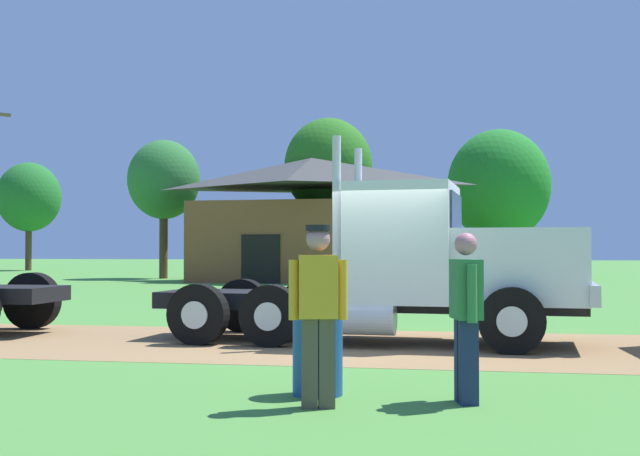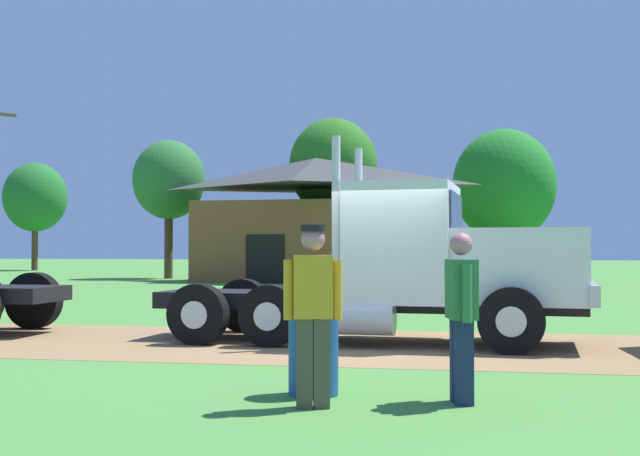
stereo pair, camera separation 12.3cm
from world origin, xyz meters
name	(u,v)px [view 2 (the right image)]	position (x,y,z in m)	size (l,w,h in m)	color
ground_plane	(372,346)	(0.00, 0.00, 0.00)	(200.00, 200.00, 0.00)	#4C8A3A
dirt_track	(372,346)	(0.00, 0.00, 0.00)	(120.00, 5.08, 0.01)	#97734A
truck_foreground_white	(422,268)	(0.78, 0.51, 1.26)	(7.42, 2.93, 3.40)	black
visitor_standing_near	(313,308)	(0.09, -5.36, 1.00)	(0.58, 0.34, 1.82)	gold
visitor_walking_mid	(461,309)	(1.54, -4.84, 0.96)	(0.36, 0.66, 1.75)	#33723F
steel_barrel	(313,353)	(-0.05, -4.65, 0.46)	(0.54, 0.54, 0.92)	#19478C
shed_building	(316,221)	(-5.99, 25.86, 2.86)	(11.44, 6.91, 5.92)	brown
tree_left	(35,197)	(-29.53, 41.56, 5.21)	(4.48, 4.48, 7.70)	#513823
tree_mid	(169,180)	(-14.34, 28.24, 5.15)	(3.78, 3.78, 7.27)	#513823
tree_right	(333,167)	(-5.61, 28.44, 5.71)	(4.49, 4.49, 8.21)	#513823
tree_far_right	(504,185)	(3.00, 32.74, 4.97)	(5.52, 5.52, 8.02)	#513823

